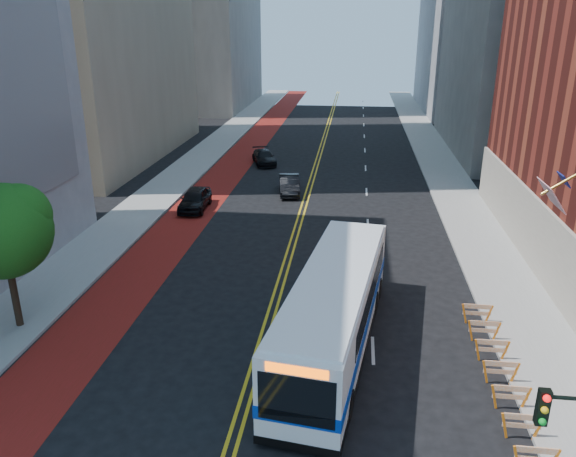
# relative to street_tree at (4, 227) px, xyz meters

# --- Properties ---
(ground) EXTENTS (160.00, 160.00, 0.00)m
(ground) POSITION_rel_street_tree_xyz_m (11.24, -6.04, -4.91)
(ground) COLOR black
(ground) RESTS_ON ground
(sidewalk_left) EXTENTS (4.00, 140.00, 0.15)m
(sidewalk_left) POSITION_rel_street_tree_xyz_m (-0.76, 23.96, -4.84)
(sidewalk_left) COLOR gray
(sidewalk_left) RESTS_ON ground
(sidewalk_right) EXTENTS (4.00, 140.00, 0.15)m
(sidewalk_right) POSITION_rel_street_tree_xyz_m (23.24, 23.96, -4.84)
(sidewalk_right) COLOR gray
(sidewalk_right) RESTS_ON ground
(bus_lane_paint) EXTENTS (3.60, 140.00, 0.01)m
(bus_lane_paint) POSITION_rel_street_tree_xyz_m (3.14, 23.96, -4.91)
(bus_lane_paint) COLOR maroon
(bus_lane_paint) RESTS_ON ground
(center_line_inner) EXTENTS (0.14, 140.00, 0.01)m
(center_line_inner) POSITION_rel_street_tree_xyz_m (11.06, 23.96, -4.91)
(center_line_inner) COLOR gold
(center_line_inner) RESTS_ON ground
(center_line_outer) EXTENTS (0.14, 140.00, 0.01)m
(center_line_outer) POSITION_rel_street_tree_xyz_m (11.42, 23.96, -4.91)
(center_line_outer) COLOR gold
(center_line_outer) RESTS_ON ground
(lane_dashes) EXTENTS (0.14, 98.20, 0.01)m
(lane_dashes) POSITION_rel_street_tree_xyz_m (16.04, 31.96, -4.90)
(lane_dashes) COLOR silver
(lane_dashes) RESTS_ON ground
(construction_barriers) EXTENTS (1.42, 10.91, 1.00)m
(construction_barriers) POSITION_rel_street_tree_xyz_m (20.84, -2.62, -4.24)
(construction_barriers) COLOR orange
(construction_barriers) RESTS_ON ground
(street_tree) EXTENTS (4.20, 4.20, 6.70)m
(street_tree) POSITION_rel_street_tree_xyz_m (0.00, 0.00, 0.00)
(street_tree) COLOR black
(street_tree) RESTS_ON sidewalk_left
(transit_bus) EXTENTS (4.69, 13.45, 3.62)m
(transit_bus) POSITION_rel_street_tree_xyz_m (14.35, -0.02, -3.02)
(transit_bus) COLOR silver
(transit_bus) RESTS_ON ground
(car_a) EXTENTS (2.02, 4.71, 1.58)m
(car_a) POSITION_rel_street_tree_xyz_m (3.22, 17.82, -4.12)
(car_a) COLOR black
(car_a) RESTS_ON ground
(car_b) EXTENTS (2.22, 4.69, 1.48)m
(car_b) POSITION_rel_street_tree_xyz_m (9.74, 22.72, -4.17)
(car_b) COLOR black
(car_b) RESTS_ON ground
(car_c) EXTENTS (3.31, 5.02, 1.35)m
(car_c) POSITION_rel_street_tree_xyz_m (6.11, 32.42, -4.23)
(car_c) COLOR black
(car_c) RESTS_ON ground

